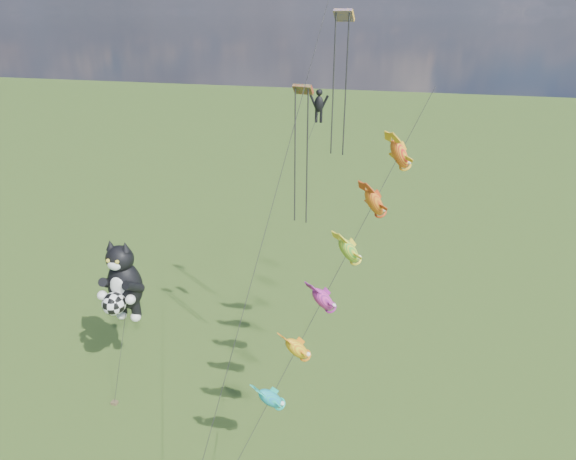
# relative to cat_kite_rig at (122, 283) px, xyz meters

# --- Properties ---
(ground) EXTENTS (300.00, 300.00, 0.00)m
(ground) POSITION_rel_cat_kite_rig_xyz_m (-4.58, -6.93, -7.78)
(ground) COLOR #213E0F
(cat_kite_rig) EXTENTS (2.66, 4.15, 10.69)m
(cat_kite_rig) POSITION_rel_cat_kite_rig_xyz_m (0.00, 0.00, 0.00)
(cat_kite_rig) COLOR brown
(cat_kite_rig) RESTS_ON ground
(fish_windsock_rig) EXTENTS (9.37, 13.06, 20.17)m
(fish_windsock_rig) POSITION_rel_cat_kite_rig_xyz_m (14.09, -1.89, 3.53)
(fish_windsock_rig) COLOR brown
(fish_windsock_rig) RESTS_ON ground
(parafoil_rig) EXTENTS (5.25, 17.09, 27.40)m
(parafoil_rig) POSITION_rel_cat_kite_rig_xyz_m (12.23, 1.60, 11.35)
(parafoil_rig) COLOR brown
(parafoil_rig) RESTS_ON ground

